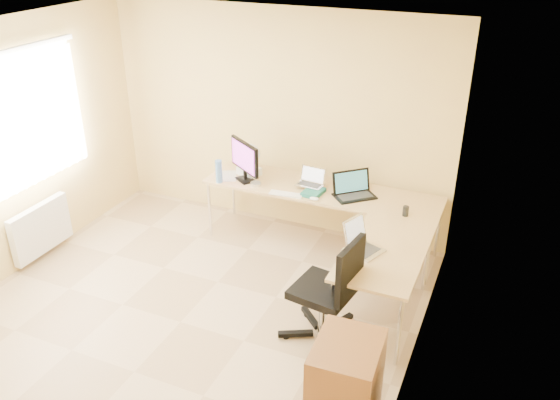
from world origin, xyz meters
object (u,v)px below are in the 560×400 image
at_px(cabinet, 345,388).
at_px(laptop_center, 310,177).
at_px(desk_fan, 252,158).
at_px(laptop_black, 355,186).
at_px(keyboard, 286,194).
at_px(desk_main, 320,218).
at_px(desk_return, 382,284).
at_px(laptop_return, 365,240).
at_px(mug, 242,171).
at_px(water_bottle, 219,171).
at_px(office_chair, 323,291).
at_px(monitor, 245,161).

bearing_deg(cabinet, laptop_center, 113.87).
relative_size(laptop_center, desk_fan, 0.94).
relative_size(laptop_black, keyboard, 1.17).
relative_size(desk_main, desk_return, 2.04).
relative_size(keyboard, laptop_return, 1.03).
relative_size(laptop_center, mug, 3.44).
relative_size(desk_main, water_bottle, 9.94).
xyz_separation_m(laptop_return, office_chair, (-0.23, -0.43, -0.35)).
distance_m(mug, laptop_return, 2.09).
bearing_deg(laptop_black, desk_fan, 128.54).
xyz_separation_m(keyboard, mug, (-0.68, 0.30, 0.03)).
height_order(desk_main, desk_fan, desk_fan).
xyz_separation_m(desk_main, office_chair, (0.57, -1.51, 0.14)).
height_order(office_chair, cabinet, office_chair).
bearing_deg(water_bottle, monitor, 33.40).
bearing_deg(desk_fan, laptop_return, -53.16).
height_order(desk_main, cabinet, cabinet).
distance_m(laptop_center, laptop_return, 1.38).
bearing_deg(desk_return, desk_main, 134.27).
height_order(desk_main, laptop_center, laptop_center).
relative_size(laptop_return, office_chair, 0.33).
height_order(water_bottle, cabinet, water_bottle).
distance_m(desk_return, cabinet, 1.39).
height_order(laptop_center, desk_fan, desk_fan).
bearing_deg(laptop_center, mug, -177.50).
xyz_separation_m(desk_return, laptop_center, (-1.09, 0.95, 0.50)).
distance_m(monitor, keyboard, 0.64).
distance_m(laptop_center, laptop_black, 0.51).
height_order(desk_return, cabinet, cabinet).
xyz_separation_m(keyboard, desk_fan, (-0.64, 0.45, 0.15)).
bearing_deg(monitor, laptop_center, 40.83).
bearing_deg(monitor, cabinet, -14.96).
relative_size(mug, desk_fan, 0.27).
height_order(water_bottle, office_chair, office_chair).
xyz_separation_m(desk_return, keyboard, (-1.28, 0.70, 0.37)).
bearing_deg(desk_fan, mug, -124.90).
xyz_separation_m(water_bottle, cabinet, (2.18, -2.09, -0.50)).
xyz_separation_m(water_bottle, office_chair, (1.69, -1.21, -0.36)).
height_order(desk_fan, cabinet, desk_fan).
height_order(monitor, cabinet, monitor).
distance_m(laptop_center, cabinet, 2.66).
xyz_separation_m(desk_main, mug, (-0.99, -0.00, 0.41)).
bearing_deg(laptop_return, mug, 80.25).
bearing_deg(laptop_black, office_chair, -126.10).
height_order(desk_return, office_chair, office_chair).
relative_size(keyboard, office_chair, 0.34).
xyz_separation_m(laptop_black, desk_fan, (-1.33, 0.21, 0.02)).
bearing_deg(keyboard, desk_fan, 139.15).
bearing_deg(water_bottle, desk_fan, 67.48).
relative_size(water_bottle, laptop_return, 0.75).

